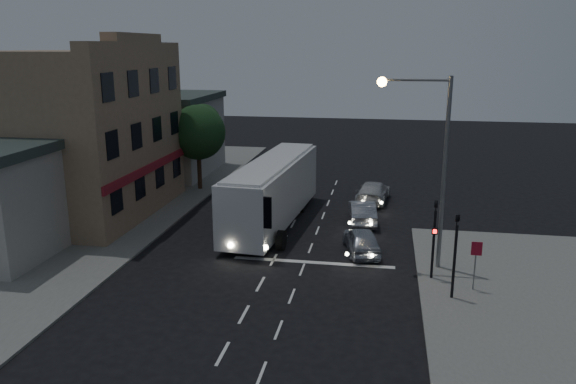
% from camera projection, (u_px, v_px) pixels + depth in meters
% --- Properties ---
extents(ground, '(120.00, 120.00, 0.00)m').
position_uv_depth(ground, '(265.00, 275.00, 26.19)').
color(ground, black).
extents(sidewalk_far, '(12.00, 50.00, 0.12)m').
position_uv_depth(sidewalk_far, '(93.00, 212.00, 35.97)').
color(sidewalk_far, slate).
rests_on(sidewalk_far, ground).
extents(road_markings, '(8.00, 30.55, 0.01)m').
position_uv_depth(road_markings, '(303.00, 252.00, 29.12)').
color(road_markings, silver).
rests_on(road_markings, ground).
extents(tour_bus, '(3.62, 12.83, 3.89)m').
position_uv_depth(tour_bus, '(273.00, 190.00, 33.42)').
color(tour_bus, silver).
rests_on(tour_bus, ground).
extents(car_suv, '(2.38, 4.18, 1.34)m').
position_uv_depth(car_suv, '(362.00, 240.00, 28.93)').
color(car_suv, '#9FA6B3').
rests_on(car_suv, ground).
extents(car_sedan_a, '(1.96, 4.36, 1.39)m').
position_uv_depth(car_sedan_a, '(362.00, 212.00, 33.84)').
color(car_sedan_a, '#A1A2AA').
rests_on(car_sedan_a, ground).
extents(car_sedan_b, '(2.47, 5.01, 1.40)m').
position_uv_depth(car_sedan_b, '(373.00, 192.00, 38.49)').
color(car_sedan_b, silver).
rests_on(car_sedan_b, ground).
extents(traffic_signal_main, '(0.25, 0.35, 4.10)m').
position_uv_depth(traffic_signal_main, '(434.00, 230.00, 25.05)').
color(traffic_signal_main, black).
rests_on(traffic_signal_main, sidewalk_near).
extents(traffic_signal_side, '(0.18, 0.15, 4.10)m').
position_uv_depth(traffic_signal_side, '(456.00, 246.00, 23.05)').
color(traffic_signal_side, black).
rests_on(traffic_signal_side, sidewalk_near).
extents(regulatory_sign, '(0.45, 0.12, 2.20)m').
position_uv_depth(regulatory_sign, '(476.00, 258.00, 24.00)').
color(regulatory_sign, slate).
rests_on(regulatory_sign, sidewalk_near).
extents(streetlight, '(3.32, 0.44, 9.00)m').
position_uv_depth(streetlight, '(431.00, 151.00, 25.62)').
color(streetlight, slate).
rests_on(streetlight, sidewalk_near).
extents(main_building, '(10.12, 12.00, 11.00)m').
position_uv_depth(main_building, '(72.00, 133.00, 34.85)').
color(main_building, '#876D52').
rests_on(main_building, sidewalk_far).
extents(low_building_north, '(9.40, 9.40, 6.50)m').
position_uv_depth(low_building_north, '(157.00, 133.00, 46.66)').
color(low_building_north, '#9E9D97').
rests_on(low_building_north, sidewalk_far).
extents(street_tree, '(4.00, 4.00, 6.20)m').
position_uv_depth(street_tree, '(198.00, 130.00, 40.75)').
color(street_tree, black).
rests_on(street_tree, sidewalk_far).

